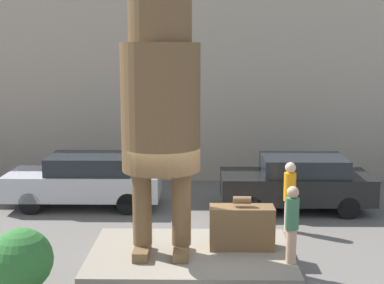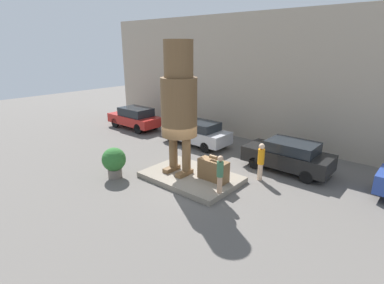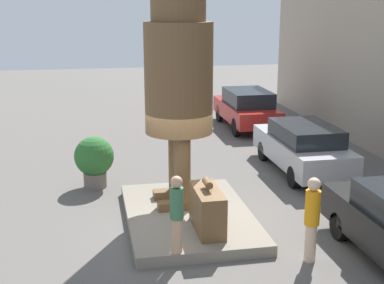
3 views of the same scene
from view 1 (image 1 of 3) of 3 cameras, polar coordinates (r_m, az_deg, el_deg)
ground_plane at (r=11.58m, az=-0.13°, el=-12.69°), size 60.00×60.00×0.00m
pedestal at (r=11.54m, az=-0.14°, el=-12.12°), size 4.25×2.86×0.25m
building_backdrop at (r=18.20m, az=0.29°, el=8.07°), size 28.00×0.60×7.78m
statue_figure at (r=10.65m, az=-3.38°, el=5.69°), size 1.58×1.58×5.86m
giant_suitcase at (r=11.56m, az=5.32°, el=-9.01°), size 1.37×0.53×1.14m
tourist at (r=10.78m, az=10.61°, el=-8.32°), size 0.27×0.27×1.57m
parked_car_silver at (r=15.55m, az=-11.21°, el=-3.94°), size 4.31×1.71×1.50m
parked_car_black at (r=15.22m, az=11.14°, el=-4.21°), size 4.14×1.77×1.52m
planter_pot at (r=9.82m, az=-17.73°, el=-12.31°), size 1.09×1.09×1.44m
worker_hivis at (r=13.36m, az=10.37°, el=-5.45°), size 0.30×0.30×1.74m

